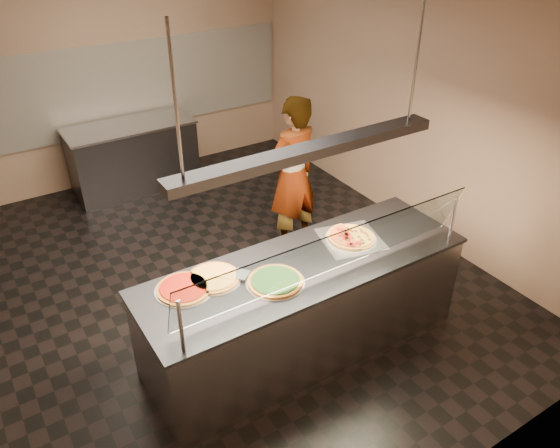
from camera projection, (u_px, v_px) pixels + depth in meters
ground at (224, 277)px, 5.96m from camera, size 5.00×6.00×0.02m
wall_back at (115, 73)px, 7.34m from camera, size 5.00×0.02×3.00m
wall_front at (460, 337)px, 3.00m from camera, size 5.00×0.02×3.00m
wall_right at (409, 103)px, 6.32m from camera, size 0.02×6.00×3.00m
tile_band at (118, 88)px, 7.43m from camera, size 4.90×0.02×1.20m
serving_counter at (304, 306)px, 4.81m from camera, size 2.89×0.94×0.93m
sneeze_guard at (332, 254)px, 4.17m from camera, size 2.65×0.18×0.54m
perforated_tray at (351, 239)px, 4.89m from camera, size 0.63×0.63×0.01m
half_pizza_pepperoni at (342, 239)px, 4.82m from camera, size 0.31×0.46×0.05m
half_pizza_sausage at (360, 233)px, 4.92m from camera, size 0.31×0.46×0.04m
pizza_spinach at (275, 281)px, 4.34m from camera, size 0.48×0.48×0.03m
pizza_cheese at (213, 277)px, 4.38m from camera, size 0.45×0.45×0.03m
pizza_tomato at (184, 288)px, 4.26m from camera, size 0.45×0.45×0.03m
pizza_spatula at (231, 276)px, 4.38m from camera, size 0.28×0.18×0.02m
prep_table at (133, 157)px, 7.53m from camera, size 1.70×0.74×0.93m
worker at (293, 176)px, 6.01m from camera, size 0.73×0.54×1.82m
heat_lamp_housing at (309, 151)px, 4.04m from camera, size 2.30×0.18×0.08m
lamp_rod_left at (176, 104)px, 3.30m from camera, size 0.02×0.02×1.01m
lamp_rod_right at (417, 58)px, 4.21m from camera, size 0.02×0.02×1.01m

